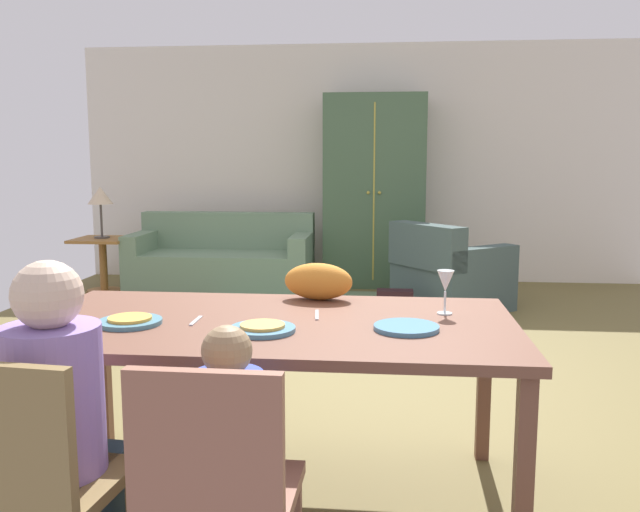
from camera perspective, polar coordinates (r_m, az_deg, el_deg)
ground_plane at (r=4.79m, az=1.57°, el=-8.90°), size 6.46×6.43×0.02m
back_wall at (r=7.84m, az=3.36°, el=7.85°), size 6.46×0.10×2.70m
dining_table at (r=2.73m, az=-4.21°, el=-6.76°), size 1.97×1.04×0.76m
plate_near_man at (r=2.75m, az=-15.90°, el=-5.43°), size 0.25×0.25×0.02m
pizza_near_man at (r=2.75m, az=-15.91°, el=-5.13°), size 0.17×0.17×0.01m
plate_near_child at (r=2.54m, az=-4.92°, el=-6.24°), size 0.25×0.25×0.02m
pizza_near_child at (r=2.54m, az=-4.93°, el=-5.91°), size 0.17×0.17×0.01m
plate_near_woman at (r=2.58m, az=7.38°, el=-6.07°), size 0.25×0.25×0.02m
wine_glass at (r=2.84m, az=10.65°, el=-2.28°), size 0.07×0.07×0.19m
fork at (r=2.74m, az=-10.53°, el=-5.45°), size 0.02×0.15×0.01m
knife at (r=2.79m, az=-0.27°, el=-5.04°), size 0.03×0.17×0.01m
dining_chair_man at (r=2.19m, az=-23.43°, el=-17.07°), size 0.46×0.46×0.87m
person_man at (r=2.32m, az=-21.05°, el=-14.93°), size 0.30×0.41×1.11m
dining_chair_child at (r=2.00m, az=-8.77°, el=-19.01°), size 0.43×0.43×0.87m
person_child at (r=2.17m, az=-7.51°, el=-18.40°), size 0.22×0.29×0.92m
cat at (r=3.09m, az=-0.14°, el=-2.18°), size 0.34×0.20×0.17m
area_rug at (r=6.29m, az=2.17°, el=-4.60°), size 2.60×1.80×0.01m
couch at (r=7.28m, az=-8.30°, el=-0.53°), size 1.92×0.86×0.82m
armchair at (r=6.41m, az=10.91°, el=-1.64°), size 1.20×1.20×0.82m
armoire at (r=7.45m, az=4.66°, el=5.51°), size 1.10×0.59×2.10m
side_table at (r=7.43m, az=-18.02°, el=-0.10°), size 0.56×0.56×0.58m
table_lamp at (r=7.36m, az=-18.23°, el=4.77°), size 0.26×0.26×0.54m
handbag at (r=5.96m, az=6.38°, el=-4.13°), size 0.32×0.16×0.26m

